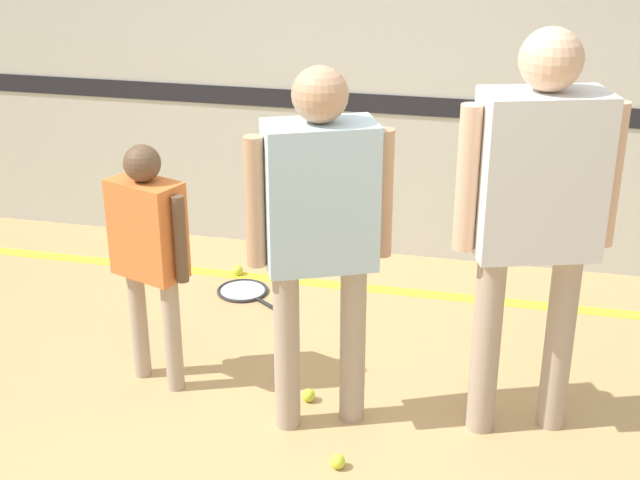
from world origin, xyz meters
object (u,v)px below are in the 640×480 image
person_student_left (148,241)px  tennis_ball_by_spare_racket (238,270)px  tennis_ball_stray_left (308,395)px  person_student_right (537,196)px  person_instructor (320,215)px  racket_spare_on_floor (245,292)px  tennis_ball_near_instructor (338,462)px

person_student_left → tennis_ball_by_spare_racket: bearing=110.9°
tennis_ball_stray_left → tennis_ball_by_spare_racket: bearing=121.1°
person_student_right → tennis_ball_stray_left: (-0.99, -0.02, -1.10)m
person_instructor → racket_spare_on_floor: (-0.76, 1.21, -1.03)m
tennis_ball_near_instructor → person_student_left: bearing=154.6°
racket_spare_on_floor → tennis_ball_near_instructor: size_ratio=8.30×
person_student_left → person_student_right: (1.77, 0.02, 0.37)m
person_instructor → tennis_ball_near_instructor: person_instructor is taller
person_student_right → tennis_ball_near_instructor: (-0.74, -0.50, -1.10)m
person_instructor → racket_spare_on_floor: 1.76m
tennis_ball_by_spare_racket → tennis_ball_stray_left: same height
person_student_right → racket_spare_on_floor: bearing=-50.0°
person_student_right → tennis_ball_by_spare_racket: person_student_right is taller
person_student_right → tennis_ball_near_instructor: size_ratio=27.86×
tennis_ball_near_instructor → tennis_ball_by_spare_racket: same height
person_instructor → person_student_right: person_student_right is taller
person_student_left → tennis_ball_stray_left: size_ratio=18.86×
tennis_ball_by_spare_racket → tennis_ball_stray_left: size_ratio=1.00×
person_student_left → racket_spare_on_floor: bearing=104.5°
tennis_ball_by_spare_racket → racket_spare_on_floor: bearing=-63.4°
tennis_ball_by_spare_racket → tennis_ball_near_instructor: bearing=-59.9°
person_student_left → tennis_ball_by_spare_racket: 1.49m
person_student_left → person_student_right: 1.81m
tennis_ball_near_instructor → racket_spare_on_floor: bearing=120.6°
racket_spare_on_floor → person_student_right: bearing=3.9°
racket_spare_on_floor → person_student_left: bearing=-60.0°
tennis_ball_by_spare_racket → person_instructor: bearing=-58.8°
tennis_ball_near_instructor → person_student_right: bearing=34.4°
person_instructor → tennis_ball_stray_left: bearing=97.8°
person_instructor → tennis_ball_by_spare_racket: 1.97m
person_student_right → tennis_ball_by_spare_racket: (-1.77, 1.28, -1.10)m
person_student_right → tennis_ball_near_instructor: 1.42m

